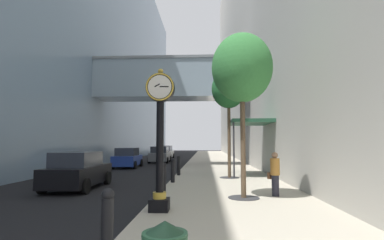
{
  "coord_description": "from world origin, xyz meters",
  "views": [
    {
      "loc": [
        1.84,
        -2.33,
        2.07
      ],
      "look_at": [
        0.86,
        18.85,
        3.77
      ],
      "focal_mm": 27.1,
      "sensor_mm": 36.0,
      "label": 1
    }
  ],
  "objects": [
    {
      "name": "bollard_third",
      "position": [
        0.22,
        8.87,
        0.76
      ],
      "size": [
        0.21,
        0.21,
        1.19
      ],
      "color": "black",
      "rests_on": "sidewalk_right"
    },
    {
      "name": "pedestrian_walking",
      "position": [
        4.39,
        8.56,
        0.98
      ],
      "size": [
        0.5,
        0.52,
        1.6
      ],
      "color": "#23232D",
      "rests_on": "sidewalk_right"
    },
    {
      "name": "car_silver_near",
      "position": [
        -3.51,
        36.56,
        0.84
      ],
      "size": [
        1.99,
        4.65,
        1.74
      ],
      "color": "#B7BABF",
      "rests_on": "ground"
    },
    {
      "name": "bollard_nearest",
      "position": [
        0.22,
        2.47,
        0.76
      ],
      "size": [
        0.21,
        0.21,
        1.19
      ],
      "color": "black",
      "rests_on": "sidewalk_right"
    },
    {
      "name": "storefront_awning",
      "position": [
        4.5,
        15.53,
        3.28
      ],
      "size": [
        2.4,
        3.6,
        3.3
      ],
      "color": "#235138",
      "rests_on": "sidewalk_right"
    },
    {
      "name": "street_tree_mid_near",
      "position": [
        3.18,
        14.15,
        5.12
      ],
      "size": [
        1.94,
        1.94,
        6.16
      ],
      "color": "#333335",
      "rests_on": "sidewalk_right"
    },
    {
      "name": "street_tree_near",
      "position": [
        3.18,
        8.12,
        4.78
      ],
      "size": [
        2.2,
        2.2,
        5.94
      ],
      "color": "#333335",
      "rests_on": "sidewalk_right"
    },
    {
      "name": "sidewalk_right",
      "position": [
        2.87,
        30.0,
        0.07
      ],
      "size": [
        5.74,
        80.0,
        0.14
      ],
      "primitive_type": "cube",
      "color": "#BCB29E",
      "rests_on": "ground"
    },
    {
      "name": "bollard_fourth",
      "position": [
        0.22,
        12.07,
        0.76
      ],
      "size": [
        0.21,
        0.21,
        1.19
      ],
      "color": "black",
      "rests_on": "sidewalk_right"
    },
    {
      "name": "car_black_mid",
      "position": [
        -3.97,
        10.75,
        0.81
      ],
      "size": [
        2.08,
        4.17,
        1.67
      ],
      "color": "black",
      "rests_on": "ground"
    },
    {
      "name": "bollard_fifth",
      "position": [
        0.22,
        15.27,
        0.76
      ],
      "size": [
        0.21,
        0.21,
        1.19
      ],
      "color": "black",
      "rests_on": "sidewalk_right"
    },
    {
      "name": "street_clock",
      "position": [
        0.52,
        6.04,
        2.4
      ],
      "size": [
        0.84,
        0.55,
        4.13
      ],
      "color": "black",
      "rests_on": "sidewalk_right"
    },
    {
      "name": "ground_plane",
      "position": [
        0.0,
        27.0,
        0.0
      ],
      "size": [
        110.0,
        110.0,
        0.0
      ],
      "primitive_type": "plane",
      "color": "black",
      "rests_on": "ground"
    },
    {
      "name": "car_grey_trailing",
      "position": [
        -3.03,
        28.77,
        0.83
      ],
      "size": [
        2.13,
        4.41,
        1.72
      ],
      "color": "slate",
      "rests_on": "ground"
    },
    {
      "name": "building_block_left",
      "position": [
        -12.58,
        29.95,
        15.2
      ],
      "size": [
        23.21,
        80.0,
        30.51
      ],
      "color": "#758EA8",
      "rests_on": "ground"
    },
    {
      "name": "car_blue_far",
      "position": [
        -4.75,
        22.07,
        0.81
      ],
      "size": [
        2.12,
        4.11,
        1.68
      ],
      "color": "navy",
      "rests_on": "ground"
    },
    {
      "name": "building_block_right",
      "position": [
        10.24,
        30.0,
        18.21
      ],
      "size": [
        9.0,
        80.0,
        36.42
      ],
      "color": "#B7B2A8",
      "rests_on": "ground"
    }
  ]
}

